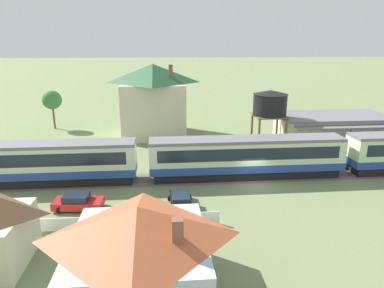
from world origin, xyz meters
name	(u,v)px	position (x,y,z in m)	size (l,w,h in m)	color
ground_plane	(254,184)	(0.00, 0.00, 0.00)	(600.00, 600.00, 0.00)	#707F51
passenger_train	(249,155)	(-0.09, 1.93, 2.34)	(62.67, 2.99, 4.22)	#234293
railway_track	(242,177)	(-0.69, 1.93, 0.01)	(107.58, 3.60, 0.04)	#665B51
station_building	(330,132)	(13.12, 10.92, 2.27)	(14.34, 8.63, 4.49)	beige
station_house_dark_green_roof	(154,99)	(-10.09, 19.86, 5.45)	(9.80, 9.57, 10.57)	beige
water_tower	(270,104)	(4.38, 9.95, 6.24)	(4.32, 4.32, 7.95)	brown
cottage_terracotta_roof	(139,249)	(-10.37, -14.48, 2.74)	(7.88, 8.02, 5.28)	silver
picket_fence_front	(76,224)	(-15.53, -7.40, 0.53)	(21.62, 0.06, 1.05)	white
parked_car_black	(181,201)	(-7.55, -4.61, 0.65)	(2.17, 4.37, 1.39)	black
parked_car_red	(78,202)	(-16.18, -3.90, 0.62)	(4.19, 2.15, 1.33)	red
yard_tree_0	(176,108)	(-6.81, 21.08, 3.91)	(3.06, 3.06, 5.49)	brown
yard_tree_1	(52,100)	(-26.41, 25.34, 4.68)	(3.03, 3.03, 6.23)	brown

